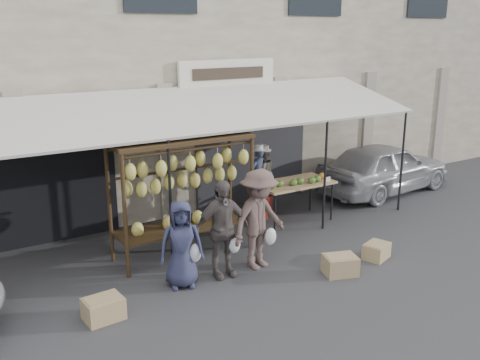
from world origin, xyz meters
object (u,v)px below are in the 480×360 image
(crate_near_b, at_px, (376,251))
(crate_far, at_px, (103,309))
(customer_right, at_px, (259,219))
(vendor_left, at_px, (258,174))
(crate_near_a, at_px, (340,265))
(vendor_right, at_px, (263,172))
(sedan, at_px, (384,167))
(banana_rack, at_px, (183,174))
(customer_left, at_px, (181,244))
(produce_table, at_px, (295,184))
(customer_mid, at_px, (222,229))

(crate_near_b, xyz_separation_m, crate_far, (-4.97, 0.56, 0.02))
(customer_right, bearing_deg, vendor_left, 44.96)
(crate_near_a, xyz_separation_m, crate_near_b, (1.02, 0.14, -0.02))
(vendor_right, xyz_separation_m, sedan, (3.62, -0.23, -0.32))
(banana_rack, xyz_separation_m, customer_left, (-0.60, -1.11, -0.84))
(vendor_left, bearing_deg, customer_left, 15.63)
(vendor_left, distance_m, crate_near_b, 3.14)
(customer_right, bearing_deg, produce_table, 25.76)
(crate_near_b, bearing_deg, crate_near_a, -172.13)
(banana_rack, bearing_deg, sedan, 8.48)
(produce_table, relative_size, sedan, 0.44)
(banana_rack, xyz_separation_m, customer_mid, (0.14, -1.13, -0.72))
(customer_mid, relative_size, crate_far, 3.12)
(vendor_left, relative_size, customer_right, 0.65)
(customer_right, distance_m, sedan, 5.70)
(customer_mid, height_order, crate_near_a, customer_mid)
(customer_mid, distance_m, crate_near_a, 2.15)
(banana_rack, bearing_deg, crate_far, -144.48)
(customer_left, bearing_deg, crate_far, -149.32)
(customer_right, height_order, crate_far, customer_right)
(banana_rack, distance_m, crate_near_a, 3.20)
(customer_right, xyz_separation_m, sedan, (5.30, 2.09, -0.24))
(vendor_right, relative_size, crate_near_b, 2.25)
(vendor_right, relative_size, crate_near_a, 1.97)
(customer_left, xyz_separation_m, customer_right, (1.47, -0.06, 0.17))
(sedan, bearing_deg, customer_left, 101.92)
(customer_mid, bearing_deg, banana_rack, 100.40)
(banana_rack, bearing_deg, customer_right, -53.50)
(produce_table, bearing_deg, customer_left, -157.14)
(banana_rack, relative_size, crate_far, 4.76)
(vendor_right, relative_size, sedan, 0.28)
(banana_rack, height_order, produce_table, banana_rack)
(banana_rack, xyz_separation_m, vendor_right, (2.55, 1.15, -0.59))
(crate_near_a, xyz_separation_m, sedan, (4.26, 3.08, 0.50))
(banana_rack, distance_m, crate_far, 2.88)
(crate_near_b, distance_m, crate_far, 5.00)
(crate_near_a, bearing_deg, customer_right, 136.46)
(produce_table, distance_m, crate_far, 5.25)
(vendor_left, height_order, customer_mid, customer_mid)
(customer_left, height_order, crate_far, customer_left)
(customer_left, distance_m, customer_mid, 0.75)
(vendor_left, height_order, crate_near_a, vendor_left)
(customer_left, height_order, crate_near_a, customer_left)
(produce_table, height_order, crate_far, produce_table)
(vendor_left, bearing_deg, customer_right, 36.90)
(crate_near_b, height_order, crate_far, crate_far)
(crate_far, xyz_separation_m, sedan, (8.21, 2.38, 0.50))
(customer_mid, distance_m, sedan, 6.36)
(banana_rack, xyz_separation_m, crate_far, (-2.05, -1.46, -1.41))
(banana_rack, relative_size, customer_left, 1.78)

